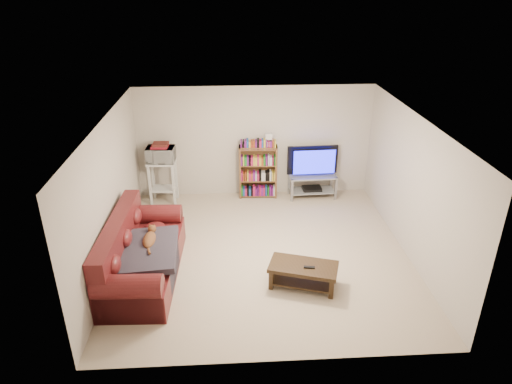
{
  "coord_description": "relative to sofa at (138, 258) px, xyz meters",
  "views": [
    {
      "loc": [
        -0.53,
        -6.77,
        4.39
      ],
      "look_at": [
        -0.1,
        0.4,
        1.0
      ],
      "focal_mm": 32.0,
      "sensor_mm": 36.0,
      "label": 1
    }
  ],
  "objects": [
    {
      "name": "wall_left",
      "position": [
        -0.46,
        0.55,
        0.86
      ],
      "size": [
        0.0,
        5.0,
        5.0
      ],
      "primitive_type": "plane",
      "rotation": [
        1.57,
        0.0,
        1.57
      ],
      "color": "beige",
      "rests_on": "ground"
    },
    {
      "name": "wall_back",
      "position": [
        2.04,
        3.05,
        0.86
      ],
      "size": [
        5.0,
        0.0,
        5.0
      ],
      "primitive_type": "plane",
      "rotation": [
        1.57,
        0.0,
        0.0
      ],
      "color": "beige",
      "rests_on": "ground"
    },
    {
      "name": "floor",
      "position": [
        2.04,
        0.55,
        -0.34
      ],
      "size": [
        5.0,
        5.0,
        0.0
      ],
      "primitive_type": "plane",
      "color": "#C6B093",
      "rests_on": "ground"
    },
    {
      "name": "shelf_clutter",
      "position": [
        2.19,
        2.85,
        0.93
      ],
      "size": [
        0.6,
        0.19,
        0.28
      ],
      "rotation": [
        0.0,
        0.0,
        -0.05
      ],
      "color": "silver",
      "rests_on": "bookshelf"
    },
    {
      "name": "game_boxes",
      "position": [
        0.07,
        2.71,
        0.91
      ],
      "size": [
        0.35,
        0.31,
        0.05
      ],
      "primitive_type": "cube",
      "rotation": [
        0.0,
        0.0,
        -0.06
      ],
      "color": "maroon",
      "rests_on": "microwave"
    },
    {
      "name": "microwave_stand",
      "position": [
        0.07,
        2.71,
        0.24
      ],
      "size": [
        0.6,
        0.45,
        0.92
      ],
      "rotation": [
        0.0,
        0.0,
        -0.06
      ],
      "color": "silver",
      "rests_on": "floor"
    },
    {
      "name": "bookshelf",
      "position": [
        2.1,
        2.84,
        0.26
      ],
      "size": [
        0.82,
        0.29,
        1.17
      ],
      "rotation": [
        0.0,
        0.0,
        -0.05
      ],
      "color": "brown",
      "rests_on": "floor"
    },
    {
      "name": "blanket",
      "position": [
        0.19,
        -0.17,
        0.23
      ],
      "size": [
        0.96,
        1.21,
        0.19
      ],
      "primitive_type": "cube",
      "rotation": [
        0.05,
        -0.04,
        0.04
      ],
      "color": "#312C37",
      "rests_on": "sofa"
    },
    {
      "name": "sofa",
      "position": [
        0.0,
        0.0,
        0.0
      ],
      "size": [
        1.09,
        2.37,
        1.0
      ],
      "rotation": [
        0.0,
        0.0,
        -0.04
      ],
      "color": "#561617",
      "rests_on": "floor"
    },
    {
      "name": "dvd_player",
      "position": [
        3.28,
        2.76,
        -0.15
      ],
      "size": [
        0.42,
        0.3,
        0.06
      ],
      "primitive_type": "cube",
      "rotation": [
        0.0,
        0.0,
        0.04
      ],
      "color": "black",
      "rests_on": "tv_stand"
    },
    {
      "name": "remote",
      "position": [
        2.66,
        -0.5,
        0.05
      ],
      "size": [
        0.18,
        0.07,
        0.02
      ],
      "primitive_type": "cube",
      "rotation": [
        0.0,
        0.0,
        -0.16
      ],
      "color": "black",
      "rests_on": "coffee_table"
    },
    {
      "name": "ceiling",
      "position": [
        2.04,
        0.55,
        2.06
      ],
      "size": [
        5.0,
        5.0,
        0.0
      ],
      "primitive_type": "plane",
      "rotation": [
        3.14,
        0.0,
        0.0
      ],
      "color": "white",
      "rests_on": "ground"
    },
    {
      "name": "coffee_table",
      "position": [
        2.59,
        -0.42,
        -0.08
      ],
      "size": [
        1.15,
        0.82,
        0.38
      ],
      "rotation": [
        0.0,
        0.0,
        -0.31
      ],
      "color": "black",
      "rests_on": "floor"
    },
    {
      "name": "cat",
      "position": [
        0.19,
        0.05,
        0.29
      ],
      "size": [
        0.28,
        0.65,
        0.19
      ],
      "primitive_type": null,
      "rotation": [
        0.0,
        0.0,
        -0.04
      ],
      "color": "brown",
      "rests_on": "sofa"
    },
    {
      "name": "television",
      "position": [
        3.28,
        2.76,
        0.48
      ],
      "size": [
        1.1,
        0.19,
        0.63
      ],
      "primitive_type": "imported",
      "rotation": [
        0.0,
        0.0,
        3.18
      ],
      "color": "black",
      "rests_on": "tv_stand"
    },
    {
      "name": "tv_stand",
      "position": [
        3.28,
        2.76,
        -0.0
      ],
      "size": [
        1.04,
        0.5,
        0.51
      ],
      "rotation": [
        0.0,
        0.0,
        0.04
      ],
      "color": "#999EA3",
      "rests_on": "floor"
    },
    {
      "name": "wall_front",
      "position": [
        2.04,
        -1.95,
        0.86
      ],
      "size": [
        5.0,
        0.0,
        5.0
      ],
      "primitive_type": "plane",
      "rotation": [
        -1.57,
        0.0,
        0.0
      ],
      "color": "beige",
      "rests_on": "ground"
    },
    {
      "name": "wall_right",
      "position": [
        4.54,
        0.55,
        0.86
      ],
      "size": [
        0.0,
        5.0,
        5.0
      ],
      "primitive_type": "plane",
      "rotation": [
        1.57,
        0.0,
        -1.57
      ],
      "color": "beige",
      "rests_on": "ground"
    },
    {
      "name": "microwave",
      "position": [
        0.07,
        2.71,
        0.73
      ],
      "size": [
        0.59,
        0.42,
        0.31
      ],
      "primitive_type": "imported",
      "rotation": [
        0.0,
        0.0,
        -0.06
      ],
      "color": "silver",
      "rests_on": "microwave_stand"
    }
  ]
}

